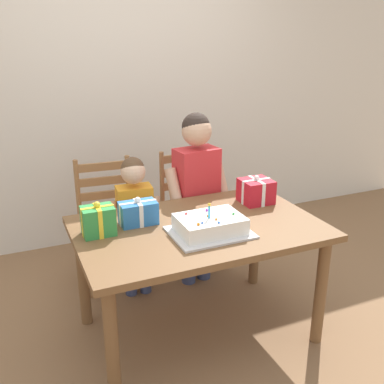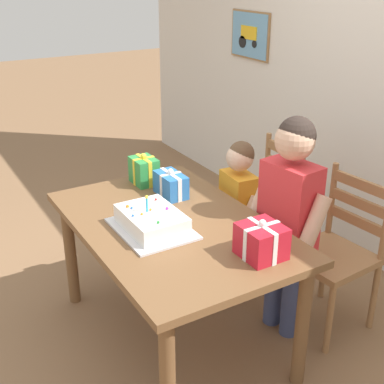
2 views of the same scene
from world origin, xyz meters
The scene contains 11 objects.
ground_plane centered at (0.00, 0.00, 0.00)m, with size 20.00×20.00×0.00m, color #846042.
back_wall centered at (-0.01, 1.64, 1.30)m, with size 6.40×0.11×2.60m.
dining_table centered at (0.00, 0.00, 0.64)m, with size 1.42×0.91×0.74m.
birthday_cake centered at (0.01, -0.13, 0.78)m, with size 0.44×0.34×0.19m.
gift_box_red_large centered at (-0.31, 0.16, 0.80)m, with size 0.22×0.13×0.17m.
gift_box_beside_cake centered at (-0.56, 0.11, 0.82)m, with size 0.18×0.14×0.20m.
gift_box_corner_small centered at (0.50, 0.19, 0.81)m, with size 0.20×0.19×0.19m.
chair_left centered at (-0.34, 0.88, 0.47)m, with size 0.45×0.45×0.92m.
chair_right centered at (0.34, 0.88, 0.47)m, with size 0.45×0.45×0.92m.
child_older centered at (0.25, 0.58, 0.78)m, with size 0.48×0.28×1.28m.
child_younger centered at (-0.22, 0.58, 0.62)m, with size 0.38×0.22×1.02m.
Camera 1 is at (-0.99, -2.18, 1.81)m, focal length 42.03 mm.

